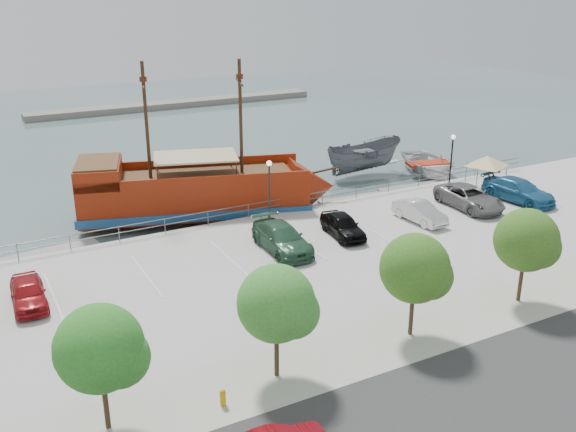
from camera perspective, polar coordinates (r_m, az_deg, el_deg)
name	(u,v)px	position (r m, az deg, el deg)	size (l,w,h in m)	color
ground	(318,270)	(39.13, 2.69, -4.78)	(160.00, 160.00, 0.00)	#455B5A
street	(525,397)	(28.02, 20.36, -14.87)	(100.00, 8.00, 0.04)	#363636
sidewalk	(427,329)	(31.50, 12.22, -9.79)	(100.00, 4.00, 0.05)	#ADAB95
seawall_railing	(261,208)	(44.91, -2.39, 0.70)	(50.00, 0.06, 1.00)	#5E5E5F
far_shore	(176,104)	(91.35, -9.89, 9.79)	(40.00, 3.00, 0.80)	gray
pirate_ship	(213,192)	(47.15, -6.66, 2.16)	(19.32, 10.28, 11.97)	maroon
patrol_boat	(364,159)	(57.89, 6.76, 5.02)	(2.85, 7.58, 2.93)	#53575D
speedboat	(429,166)	(58.99, 12.44, 4.32)	(5.68, 7.95, 1.65)	silver
dock_west	(40,259)	(42.91, -21.16, -3.56)	(7.55, 2.16, 0.43)	#989593
dock_mid	(358,201)	(50.88, 6.25, 1.37)	(6.29, 1.80, 0.36)	gray
dock_east	(419,189)	(54.43, 11.58, 2.36)	(6.97, 1.99, 0.40)	gray
canopy_tent	(488,156)	(52.35, 17.33, 5.12)	(4.87, 4.87, 3.09)	slate
fire_hydrant	(223,397)	(25.85, -5.82, -15.72)	(0.26, 0.26, 0.74)	#D29608
lamp_post_mid	(269,180)	(43.04, -1.67, 3.22)	(0.36, 0.36, 4.28)	black
lamp_post_right	(452,152)	(51.94, 14.37, 5.58)	(0.36, 0.36, 4.28)	black
tree_b	(104,351)	(23.92, -16.02, -11.43)	(3.30, 3.20, 5.00)	#473321
tree_c	(280,306)	(25.90, -0.68, -7.97)	(3.30, 3.20, 5.00)	#473321
tree_d	(418,270)	(29.45, 11.51, -4.75)	(3.30, 3.20, 5.00)	#473321
tree_e	(529,242)	(34.09, 20.66, -2.17)	(3.30, 3.20, 5.00)	#473321
parked_car_a	(28,293)	(35.15, -22.10, -6.33)	(1.65, 4.11, 1.40)	maroon
parked_car_d	(282,238)	(38.99, -0.55, -1.97)	(2.23, 5.47, 1.59)	#2F5E40
parked_car_e	(343,225)	(41.33, 4.89, -0.82)	(1.73, 4.31, 1.47)	black
parked_car_f	(420,212)	(44.56, 11.64, 0.36)	(1.48, 4.24, 1.40)	silver
parked_car_g	(469,197)	(48.09, 15.82, 1.60)	(2.61, 5.67, 1.58)	slate
parked_car_h	(519,190)	(50.71, 19.82, 2.15)	(2.31, 5.69, 1.65)	#226390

